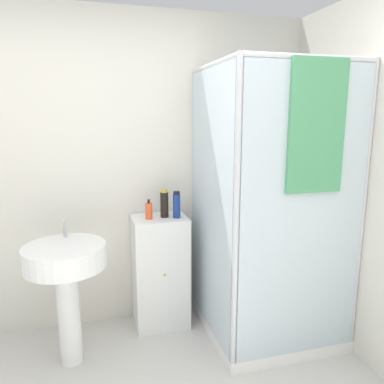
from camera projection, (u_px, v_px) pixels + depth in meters
wall_back at (104, 173)px, 2.97m from camera, size 6.40×0.06×2.50m
shower_enclosure at (265, 268)px, 2.84m from camera, size 0.96×0.99×2.06m
vanity_cabinet at (160, 271)px, 3.04m from camera, size 0.43×0.36×0.91m
sink at (66, 273)px, 2.50m from camera, size 0.54×0.54×0.99m
soap_dispenser at (149, 211)px, 2.88m from camera, size 0.05×0.06×0.16m
shampoo_bottle_tall_black at (164, 204)px, 2.93m from camera, size 0.06×0.06×0.22m
shampoo_bottle_blue at (177, 205)px, 2.91m from camera, size 0.06×0.06×0.21m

